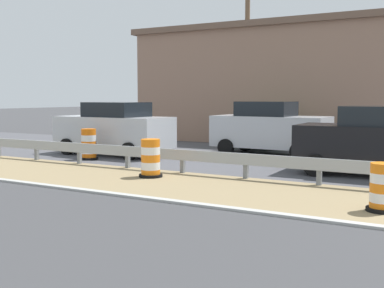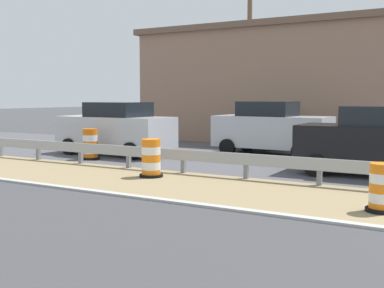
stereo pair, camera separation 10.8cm
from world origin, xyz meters
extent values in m
cube|color=slate|center=(2.34, 5.43, 0.35)|extent=(0.12, 0.12, 0.70)
cube|color=slate|center=(2.34, 7.48, 0.35)|extent=(0.12, 0.12, 0.70)
cube|color=slate|center=(2.34, 9.52, 0.35)|extent=(0.12, 0.12, 0.70)
cube|color=slate|center=(2.34, 11.57, 0.35)|extent=(0.12, 0.12, 0.70)
cube|color=slate|center=(2.34, 13.62, 0.35)|extent=(0.12, 0.12, 0.70)
cube|color=slate|center=(2.34, 15.66, 0.35)|extent=(0.12, 0.12, 0.70)
cube|color=slate|center=(2.34, 17.71, 0.35)|extent=(0.12, 0.12, 0.70)
cylinder|color=orange|center=(0.07, 3.56, 0.10)|extent=(0.50, 0.50, 0.19)
cylinder|color=white|center=(0.07, 3.56, 0.29)|extent=(0.50, 0.50, 0.19)
cylinder|color=orange|center=(0.07, 3.56, 0.48)|extent=(0.50, 0.50, 0.19)
cylinder|color=white|center=(0.07, 3.56, 0.68)|extent=(0.50, 0.50, 0.19)
cylinder|color=orange|center=(0.07, 3.56, 0.87)|extent=(0.50, 0.50, 0.19)
cylinder|color=black|center=(0.07, 3.56, 0.04)|extent=(0.63, 0.63, 0.08)
cylinder|color=orange|center=(1.24, 9.93, 0.11)|extent=(0.54, 0.54, 0.22)
cylinder|color=white|center=(1.24, 9.93, 0.32)|extent=(0.54, 0.54, 0.22)
cylinder|color=orange|center=(1.24, 9.93, 0.54)|extent=(0.54, 0.54, 0.22)
cylinder|color=white|center=(1.24, 9.93, 0.76)|extent=(0.54, 0.54, 0.22)
cylinder|color=orange|center=(1.24, 9.93, 0.97)|extent=(0.54, 0.54, 0.22)
cylinder|color=black|center=(1.24, 9.93, 0.04)|extent=(0.67, 0.67, 0.08)
cylinder|color=orange|center=(3.32, 14.06, 0.11)|extent=(0.53, 0.53, 0.22)
cylinder|color=white|center=(3.32, 14.06, 0.34)|extent=(0.53, 0.53, 0.22)
cylinder|color=orange|center=(3.32, 14.06, 0.56)|extent=(0.53, 0.53, 0.22)
cylinder|color=white|center=(3.32, 14.06, 0.78)|extent=(0.53, 0.53, 0.22)
cylinder|color=orange|center=(3.32, 14.06, 1.01)|extent=(0.53, 0.53, 0.22)
cylinder|color=black|center=(3.32, 14.06, 0.04)|extent=(0.66, 0.66, 0.08)
cube|color=silver|center=(4.93, 14.22, 0.91)|extent=(2.07, 4.78, 1.18)
cube|color=black|center=(4.92, 14.04, 1.78)|extent=(1.79, 2.23, 0.56)
cylinder|color=black|center=(4.03, 15.81, 0.32)|extent=(0.24, 0.65, 0.64)
cylinder|color=black|center=(5.93, 15.74, 0.32)|extent=(0.24, 0.65, 0.64)
cylinder|color=black|center=(3.92, 12.70, 0.32)|extent=(0.24, 0.65, 0.64)
cylinder|color=black|center=(5.82, 12.64, 0.32)|extent=(0.24, 0.65, 0.64)
cube|color=silver|center=(7.80, 8.82, 0.92)|extent=(1.91, 4.49, 1.21)
cube|color=black|center=(7.81, 9.00, 1.81)|extent=(1.66, 2.09, 0.56)
cylinder|color=black|center=(8.64, 7.33, 0.32)|extent=(0.24, 0.65, 0.64)
cylinder|color=black|center=(6.87, 7.39, 0.32)|extent=(0.24, 0.65, 0.64)
cylinder|color=black|center=(8.73, 10.26, 0.32)|extent=(0.24, 0.65, 0.64)
cylinder|color=black|center=(6.96, 10.32, 0.32)|extent=(0.24, 0.65, 0.64)
cube|color=black|center=(4.59, 4.58, 0.88)|extent=(1.92, 4.12, 1.13)
cube|color=black|center=(4.60, 4.41, 1.73)|extent=(1.70, 1.91, 0.56)
cylinder|color=black|center=(3.64, 5.91, 0.32)|extent=(0.23, 0.64, 0.64)
cylinder|color=black|center=(5.50, 5.94, 0.32)|extent=(0.23, 0.64, 0.64)
cube|color=#93705B|center=(15.77, 10.92, 2.76)|extent=(8.87, 13.54, 5.52)
cube|color=brown|center=(15.77, 10.92, 5.67)|extent=(9.23, 14.09, 0.30)
cylinder|color=brown|center=(12.74, 11.95, 3.97)|extent=(0.24, 0.24, 7.93)
ellipsoid|color=#1E4C23|center=(10.25, 9.88, 0.80)|extent=(3.07, 3.07, 1.61)
camera|label=1|loc=(-10.04, 2.15, 2.27)|focal=45.55mm
camera|label=2|loc=(-9.98, 2.06, 2.27)|focal=45.55mm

